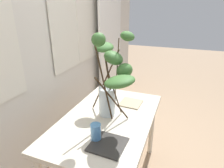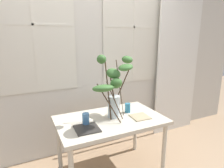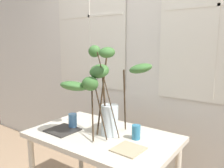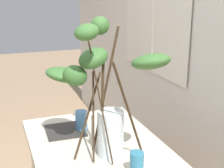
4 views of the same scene
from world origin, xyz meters
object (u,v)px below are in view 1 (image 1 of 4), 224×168
vase_with_branches (112,77)px  plate_square_right (131,103)px  dining_table (108,125)px  drinking_glass_blue_right (110,97)px  drinking_glass_blue_left (96,132)px  plate_square_left (108,144)px

vase_with_branches → plate_square_right: size_ratio=3.68×
dining_table → drinking_glass_blue_right: 0.32m
plate_square_right → drinking_glass_blue_left: bearing=172.6°
drinking_glass_blue_right → plate_square_left: size_ratio=0.48×
dining_table → plate_square_right: plate_square_right is taller
drinking_glass_blue_left → plate_square_left: size_ratio=0.55×
plate_square_left → plate_square_right: bearing=1.7°
vase_with_branches → drinking_glass_blue_left: vase_with_branches is taller
plate_square_right → dining_table: bearing=160.6°
vase_with_branches → drinking_glass_blue_right: vase_with_branches is taller
plate_square_left → dining_table: bearing=22.4°
vase_with_branches → drinking_glass_blue_left: bearing=-178.5°
dining_table → vase_with_branches: vase_with_branches is taller
vase_with_branches → plate_square_right: 0.48m
drinking_glass_blue_left → vase_with_branches: bearing=1.5°
vase_with_branches → drinking_glass_blue_left: (-0.33, -0.01, -0.30)m
plate_square_left → plate_square_right: (0.66, 0.02, -0.00)m
dining_table → drinking_glass_blue_right: drinking_glass_blue_right is taller
vase_with_branches → plate_square_right: bearing=-16.8°
drinking_glass_blue_right → plate_square_right: size_ratio=0.57×
drinking_glass_blue_left → drinking_glass_blue_right: size_ratio=1.16×
plate_square_left → vase_with_branches: bearing=17.3°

